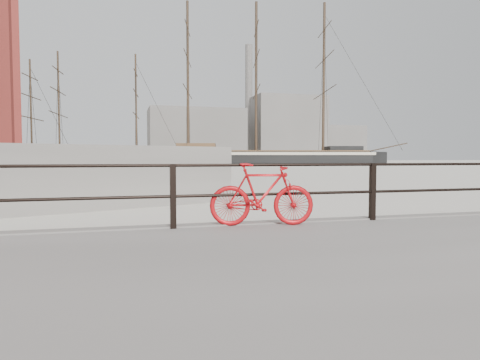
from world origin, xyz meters
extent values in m
plane|color=white|center=(0.00, 0.00, 0.00)|extent=(400.00, 400.00, 0.00)
imported|color=red|center=(-2.08, -0.25, 0.86)|extent=(1.70, 0.55, 1.01)
cube|color=gray|center=(20.00, 140.00, 9.00)|extent=(32.00, 18.00, 18.00)
cube|color=gray|center=(55.00, 145.00, 12.00)|extent=(26.00, 20.00, 24.00)
cube|color=gray|center=(78.00, 150.00, 7.00)|extent=(20.00, 16.00, 14.00)
cylinder|color=gray|center=(42.00, 150.00, 22.00)|extent=(2.80, 2.80, 44.00)
camera|label=1|loc=(-4.23, -6.78, 1.45)|focal=32.00mm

